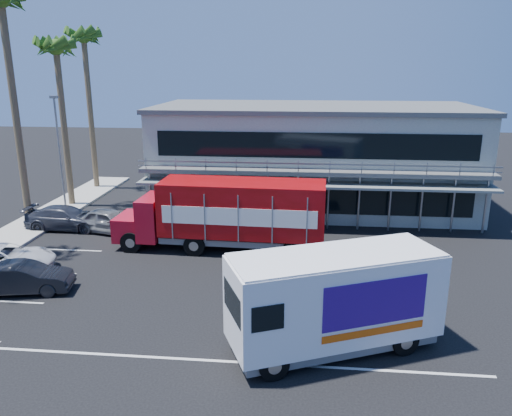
# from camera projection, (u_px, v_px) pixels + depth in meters

# --- Properties ---
(ground) EXTENTS (120.00, 120.00, 0.00)m
(ground) POSITION_uv_depth(u_px,v_px,m) (249.00, 288.00, 23.21)
(ground) COLOR black
(ground) RESTS_ON ground
(building) EXTENTS (22.40, 12.00, 7.30)m
(building) POSITION_uv_depth(u_px,v_px,m) (313.00, 156.00, 36.21)
(building) COLOR gray
(building) RESTS_ON ground
(curb_strip) EXTENTS (3.00, 32.00, 0.16)m
(curb_strip) POSITION_uv_depth(u_px,v_px,m) (16.00, 235.00, 30.37)
(curb_strip) COLOR #A5A399
(curb_strip) RESTS_ON ground
(palm_d) EXTENTS (2.80, 2.80, 14.75)m
(palm_d) POSITION_uv_depth(u_px,v_px,m) (3.00, 15.00, 28.80)
(palm_d) COLOR brown
(palm_d) RESTS_ON ground
(palm_e) EXTENTS (2.80, 2.80, 12.25)m
(palm_e) POSITION_uv_depth(u_px,v_px,m) (57.00, 57.00, 34.15)
(palm_e) COLOR brown
(palm_e) RESTS_ON ground
(palm_f) EXTENTS (2.80, 2.80, 13.25)m
(palm_f) POSITION_uv_depth(u_px,v_px,m) (84.00, 46.00, 39.21)
(palm_f) COLOR brown
(palm_f) RESTS_ON ground
(light_pole_far) EXTENTS (0.50, 0.25, 8.09)m
(light_pole_far) POSITION_uv_depth(u_px,v_px,m) (59.00, 150.00, 33.86)
(light_pole_far) COLOR gray
(light_pole_far) RESTS_ON ground
(red_truck) EXTENTS (11.78, 3.20, 3.93)m
(red_truck) POSITION_uv_depth(u_px,v_px,m) (228.00, 212.00, 27.59)
(red_truck) COLOR #A60D1D
(red_truck) RESTS_ON ground
(white_van) EXTENTS (7.97, 5.36, 3.69)m
(white_van) POSITION_uv_depth(u_px,v_px,m) (334.00, 300.00, 17.78)
(white_van) COLOR white
(white_van) RESTS_ON ground
(parked_car_b) EXTENTS (4.46, 2.27, 1.40)m
(parked_car_b) POSITION_uv_depth(u_px,v_px,m) (24.00, 278.00, 22.65)
(parked_car_b) COLOR black
(parked_car_b) RESTS_ON ground
(parked_car_c) EXTENTS (5.29, 3.04, 1.39)m
(parked_car_c) POSITION_uv_depth(u_px,v_px,m) (3.00, 258.00, 24.98)
(parked_car_c) COLOR silver
(parked_car_c) RESTS_ON ground
(parked_car_d) EXTENTS (5.06, 2.09, 1.46)m
(parked_car_d) POSITION_uv_depth(u_px,v_px,m) (66.00, 218.00, 31.48)
(parked_car_d) COLOR #2B2E39
(parked_car_d) RESTS_ON ground
(parked_car_e) EXTENTS (4.74, 2.87, 1.51)m
(parked_car_e) POSITION_uv_depth(u_px,v_px,m) (109.00, 221.00, 30.80)
(parked_car_e) COLOR slate
(parked_car_e) RESTS_ON ground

